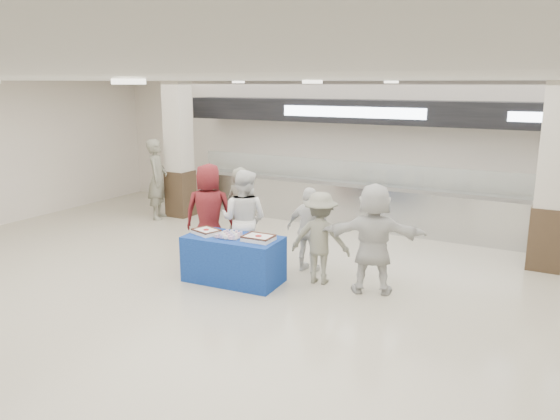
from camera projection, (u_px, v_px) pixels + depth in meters
The scene contains 15 objects.
ground at pixel (215, 308), 7.84m from camera, with size 14.00×14.00×0.00m, color beige.
serving_line at pixel (355, 175), 12.17m from camera, with size 8.70×0.85×2.80m.
column_left at pixel (179, 153), 12.95m from camera, with size 0.55×0.55×3.20m.
column_right at pixel (553, 182), 9.18m from camera, with size 0.55×0.55×3.20m.
display_table at pixel (234, 259), 8.82m from camera, with size 1.55×0.78×0.75m, color navy.
sheet_cake_left at pixel (206, 231), 8.90m from camera, with size 0.50×0.44×0.09m.
sheet_cake_right at pixel (259, 238), 8.52m from camera, with size 0.47×0.37×0.10m.
cupcake_tray at pixel (229, 235), 8.73m from camera, with size 0.44×0.35×0.07m.
civilian_maroon at pixel (209, 213), 9.69m from camera, with size 0.87×0.57×1.79m, color maroon.
soldier_a at pixel (241, 213), 9.93m from camera, with size 0.62×0.40×1.69m, color slate.
chef_tall at pixel (244, 220), 9.35m from camera, with size 0.84×0.66×1.74m, color white.
chef_short at pixel (309, 230), 9.22m from camera, with size 0.86×0.36×1.46m, color white.
soldier_b at pixel (320, 238), 8.70m from camera, with size 0.96×0.55×1.49m, color slate.
civilian_white at pixel (373, 238), 8.26m from camera, with size 1.60×0.51×1.72m, color silver.
soldier_bg at pixel (158, 179), 12.83m from camera, with size 0.69×0.45×1.89m, color slate.
Camera 1 is at (4.35, -5.94, 3.16)m, focal length 35.00 mm.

